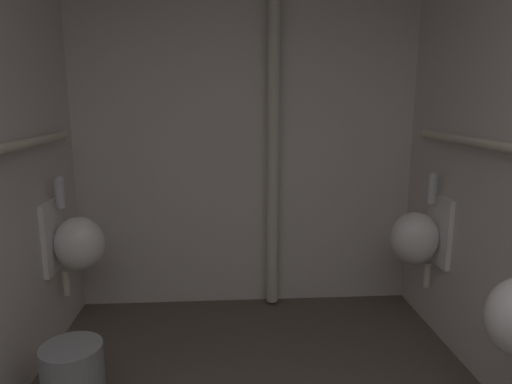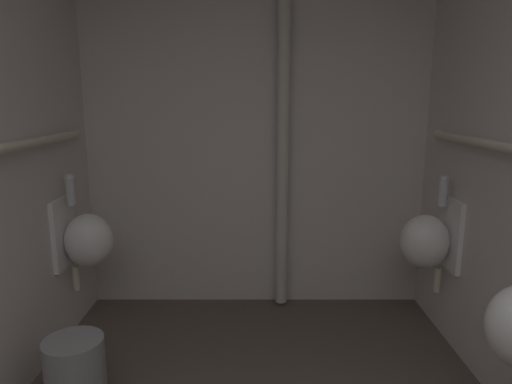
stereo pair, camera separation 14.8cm
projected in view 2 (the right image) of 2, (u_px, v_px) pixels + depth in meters
wall_back at (254, 127)px, 3.27m from camera, size 2.56×0.06×2.63m
urinal_left_mid at (83, 239)px, 2.85m from camera, size 0.32×0.30×0.76m
urinal_right_far at (427, 240)px, 2.84m from camera, size 0.32×0.30×0.76m
standpipe_back_wall at (281, 128)px, 3.16m from camera, size 0.09×0.09×2.58m
waste_bin at (74, 373)px, 2.26m from camera, size 0.29×0.29×0.36m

